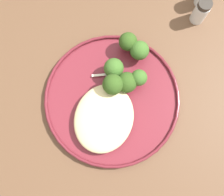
{
  "coord_description": "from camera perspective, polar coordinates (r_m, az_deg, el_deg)",
  "views": [
    {
      "loc": [
        0.16,
        0.07,
        1.32
      ],
      "look_at": [
        0.05,
        0.03,
        0.76
      ],
      "focal_mm": 43.73,
      "sensor_mm": 36.0,
      "label": 1
    }
  ],
  "objects": [
    {
      "name": "onion_sliver_pale_crescent",
      "position": [
        0.59,
        1.16,
        4.19
      ],
      "size": [
        0.02,
        0.05,
        0.0
      ],
      "primitive_type": "cube",
      "rotation": [
        0.0,
        0.0,
        4.92
      ],
      "color": "silver",
      "rests_on": "dinner_plate"
    },
    {
      "name": "dinner_plate",
      "position": [
        0.59,
        0.0,
        -0.23
      ],
      "size": [
        0.29,
        0.29,
        0.02
      ],
      "color": "maroon",
      "rests_on": "wooden_dining_table"
    },
    {
      "name": "ground",
      "position": [
        1.33,
        -0.8,
        -4.18
      ],
      "size": [
        6.0,
        6.0,
        0.0
      ],
      "primitive_type": "plane",
      "color": "#2D2B28"
    },
    {
      "name": "wooden_dining_table",
      "position": [
        0.68,
        -1.55,
        3.12
      ],
      "size": [
        1.4,
        1.0,
        0.74
      ],
      "color": "brown",
      "rests_on": "ground"
    },
    {
      "name": "broccoli_floret_near_rim",
      "position": [
        0.57,
        0.36,
        6.25
      ],
      "size": [
        0.04,
        0.04,
        0.05
      ],
      "color": "#7A994C",
      "rests_on": "dinner_plate"
    },
    {
      "name": "broccoli_floret_right_tilted",
      "position": [
        0.59,
        3.35,
        11.66
      ],
      "size": [
        0.04,
        0.04,
        0.05
      ],
      "color": "#7A994C",
      "rests_on": "dinner_plate"
    },
    {
      "name": "broccoli_floret_small_sprig",
      "position": [
        0.56,
        3.13,
        3.27
      ],
      "size": [
        0.04,
        0.04,
        0.05
      ],
      "color": "#89A356",
      "rests_on": "dinner_plate"
    },
    {
      "name": "seared_scallop_right_edge",
      "position": [
        0.57,
        -4.94,
        -8.15
      ],
      "size": [
        0.02,
        0.02,
        0.01
      ],
      "color": "#DBB77A",
      "rests_on": "dinner_plate"
    },
    {
      "name": "onion_sliver_long_sliver",
      "position": [
        0.59,
        -1.91,
        4.84
      ],
      "size": [
        0.02,
        0.05,
        0.0
      ],
      "primitive_type": "cube",
      "rotation": [
        0.0,
        0.0,
        1.95
      ],
      "color": "silver",
      "rests_on": "dinner_plate"
    },
    {
      "name": "seared_scallop_half_hidden",
      "position": [
        0.57,
        -2.51,
        -3.73
      ],
      "size": [
        0.03,
        0.03,
        0.01
      ],
      "color": "#E5C689",
      "rests_on": "dinner_plate"
    },
    {
      "name": "broccoli_floret_front_edge",
      "position": [
        0.55,
        0.18,
        2.83
      ],
      "size": [
        0.04,
        0.04,
        0.06
      ],
      "color": "#7A994C",
      "rests_on": "dinner_plate"
    },
    {
      "name": "broccoli_floret_split_head",
      "position": [
        0.56,
        5.66,
        4.26
      ],
      "size": [
        0.03,
        0.03,
        0.05
      ],
      "color": "#89A356",
      "rests_on": "dinner_plate"
    },
    {
      "name": "seared_scallop_rear_pale",
      "position": [
        0.57,
        -0.53,
        0.18
      ],
      "size": [
        0.03,
        0.03,
        0.01
      ],
      "color": "#E5C689",
      "rests_on": "dinner_plate"
    },
    {
      "name": "seared_scallop_large_seared",
      "position": [
        0.56,
        -2.14,
        -6.5
      ],
      "size": [
        0.03,
        0.03,
        0.02
      ],
      "color": "#E5C689",
      "rests_on": "dinner_plate"
    },
    {
      "name": "noodle_bed",
      "position": [
        0.56,
        -1.71,
        -4.22
      ],
      "size": [
        0.15,
        0.12,
        0.03
      ],
      "color": "beige",
      "rests_on": "dinner_plate"
    },
    {
      "name": "seared_scallop_left_edge",
      "position": [
        0.57,
        2.2,
        -4.89
      ],
      "size": [
        0.03,
        0.03,
        0.01
      ],
      "color": "beige",
      "rests_on": "dinner_plate"
    },
    {
      "name": "broccoli_floret_rear_charred",
      "position": [
        0.59,
        5.75,
        9.84
      ],
      "size": [
        0.04,
        0.04,
        0.05
      ],
      "color": "#7A994C",
      "rests_on": "dinner_plate"
    },
    {
      "name": "pepper_shaker",
      "position": [
        0.66,
        18.06,
        16.83
      ],
      "size": [
        0.03,
        0.03,
        0.07
      ],
      "color": "white",
      "rests_on": "wooden_dining_table"
    }
  ]
}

